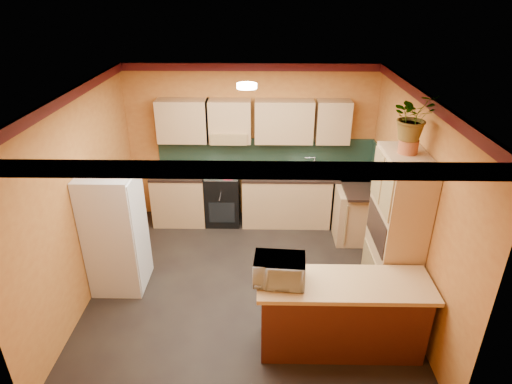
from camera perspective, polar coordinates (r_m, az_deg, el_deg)
room_shell at (r=5.42m, az=-1.09°, el=7.34°), size 4.24×4.24×2.72m
base_cabinets_back at (r=7.47m, az=0.36°, el=-0.93°), size 3.65×0.60×0.88m
countertop_back at (r=7.27m, az=0.37°, el=2.30°), size 3.65×0.62×0.04m
stove at (r=7.49m, az=-4.42°, el=-0.78°), size 0.58×0.58×0.91m
kettle at (r=7.21m, az=-3.81°, el=2.90°), size 0.21×0.21×0.18m
sink at (r=7.29m, az=6.48°, el=2.49°), size 0.48×0.40×0.03m
base_cabinets_right at (r=7.15m, az=13.73°, el=-3.04°), size 0.60×0.80×0.88m
countertop_right at (r=6.95m, az=14.12°, el=0.28°), size 0.62×0.80×0.04m
fridge at (r=6.02m, az=-18.25°, el=-5.06°), size 0.68×0.66×1.70m
pantry at (r=5.56m, az=18.06°, el=-5.37°), size 0.48×0.90×2.10m
fern_pot at (r=5.13m, az=19.64°, el=5.78°), size 0.22×0.22×0.16m
fern at (r=5.03m, az=20.23°, el=9.43°), size 0.56×0.51×0.53m
breakfast_bar at (r=5.12m, az=11.28°, el=-16.05°), size 1.80×0.55×0.88m
bar_top at (r=4.82m, az=11.76°, el=-11.94°), size 1.90×0.65×0.05m
microwave at (r=4.63m, az=3.12°, el=-10.37°), size 0.57×0.41×0.30m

